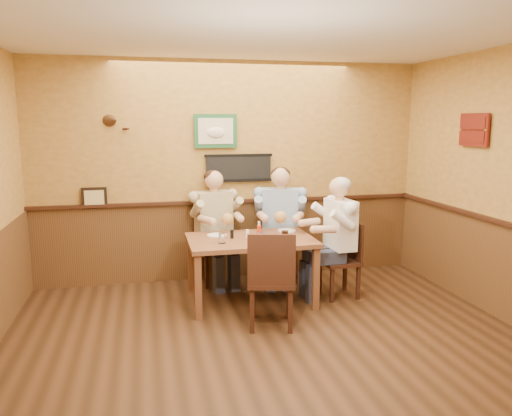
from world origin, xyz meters
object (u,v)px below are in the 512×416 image
Objects in this scene: dining_table at (251,246)px; diner_tan_shirt at (214,233)px; cola_tumbler at (285,235)px; water_glass_left at (222,238)px; water_glass_mid at (262,238)px; pepper_shaker at (232,234)px; hot_sauce_bottle at (259,232)px; diner_blue_polo at (280,231)px; salt_shaker at (247,234)px; chair_right_end at (339,260)px; diner_white_elder at (340,244)px; chair_near_side at (271,278)px; chair_back_right at (280,246)px; chair_back_left at (214,248)px.

diner_tan_shirt is at bearing 111.38° from dining_table.
water_glass_left is at bearing -177.77° from cola_tumbler.
water_glass_left is at bearing -154.99° from dining_table.
pepper_shaker is (-0.28, 0.27, -0.01)m from water_glass_mid.
diner_tan_shirt is 11.73× the size of water_glass_left.
pepper_shaker is (0.10, -0.75, 0.15)m from diner_tan_shirt.
water_glass_mid is at bearing -88.87° from hot_sauce_bottle.
diner_tan_shirt is 1.10m from water_glass_mid.
hot_sauce_bottle is at bearing 176.73° from cola_tumbler.
diner_blue_polo reaches higher than salt_shaker.
chair_right_end is 0.78m from cola_tumbler.
chair_near_side is at bearing -60.93° from diner_white_elder.
diner_white_elder is (0.00, 0.00, 0.19)m from chair_right_end.
dining_table is at bearing 106.97° from water_glass_mid.
hot_sauce_bottle reaches higher than chair_back_right.
chair_back_right is 9.69× the size of pepper_shaker.
chair_right_end is 9.29× the size of cola_tumbler.
pepper_shaker is at bearing -124.54° from diner_blue_polo.
chair_back_left is 0.88m from salt_shaker.
diner_blue_polo is at bearing -23.39° from chair_back_left.
diner_white_elder is at bearing 0.00° from chair_right_end.
water_glass_mid reaches higher than cola_tumbler.
chair_near_side is at bearing -52.49° from water_glass_left.
hot_sauce_bottle is (-0.98, -0.07, 0.40)m from chair_right_end.
dining_table is 1.07m from chair_right_end.
chair_back_right is at bearing 78.35° from cola_tumbler.
diner_tan_shirt is (-0.00, 0.00, 0.19)m from chair_back_left.
cola_tumbler is 0.42m from salt_shaker.
diner_blue_polo is 1.20m from water_glass_left.
chair_back_right is 8.41× the size of water_glass_left.
dining_table is 0.72m from chair_near_side.
cola_tumbler is 0.30m from hot_sauce_bottle.
chair_back_right is at bearing 51.25° from dining_table.
chair_right_end is at bearing 10.84° from water_glass_mid.
chair_back_left is at bearing 87.48° from water_glass_left.
hot_sauce_bottle is at bearing -60.00° from dining_table.
chair_near_side is at bearing -60.93° from chair_right_end.
chair_back_right is 0.94× the size of chair_near_side.
water_glass_mid is 0.39m from pepper_shaker.
pepper_shaker is at bearing -96.42° from diner_tan_shirt.
chair_back_right is 8.14× the size of water_glass_mid.
diner_blue_polo reaches higher than water_glass_mid.
dining_table is 0.14m from salt_shaker.
diner_tan_shirt reaches higher than pepper_shaker.
cola_tumbler is at bearing -20.64° from dining_table.
chair_right_end is 9.60× the size of salt_shaker.
chair_back_left is 1.02× the size of chair_right_end.
dining_table is 12.24× the size of water_glass_mid.
pepper_shaker is (-0.73, -0.62, 0.33)m from chair_back_right.
salt_shaker is 0.97× the size of pepper_shaker.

